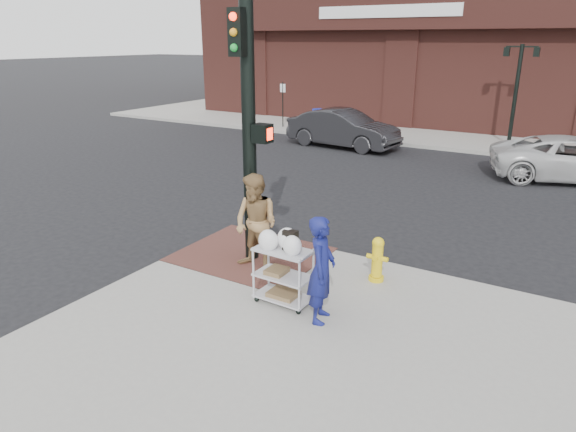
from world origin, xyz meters
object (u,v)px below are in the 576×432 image
Objects in this scene: sedan_dark at (343,129)px; fire_hydrant at (377,259)px; utility_cart at (283,271)px; lamp_post at (517,84)px; minivan_white at (575,159)px; woman_blue at (322,270)px; traffic_signal_pole at (249,125)px; pedestrian_tan at (256,223)px.

sedan_dark reaches higher than fire_hydrant.
fire_hydrant is (1.02, 1.60, -0.16)m from utility_cart.
lamp_post is 0.79× the size of minivan_white.
sedan_dark is at bearing 8.53° from woman_blue.
woman_blue is at bearing 148.53° from minivan_white.
sedan_dark is at bearing 118.00° from fire_hydrant.
lamp_post is at bearing 86.65° from utility_cart.
utility_cart is (1.51, -1.26, -2.09)m from traffic_signal_pole.
sedan_dark is at bearing 111.24° from utility_cart.
pedestrian_tan is 2.22× the size of fire_hydrant.
utility_cart is (1.13, -0.87, -0.34)m from pedestrian_tan.
sedan_dark is at bearing -150.46° from lamp_post.
minivan_white is (8.67, -1.07, -0.08)m from sedan_dark.
lamp_post is 15.03m from fire_hydrant.
utility_cart is 1.90m from fire_hydrant.
utility_cart is (-0.96, -16.49, -1.88)m from lamp_post.
lamp_post is at bearing 88.96° from pedestrian_tan.
pedestrian_tan is at bearing -161.20° from fire_hydrant.
sedan_dark is at bearing 64.50° from minivan_white.
traffic_signal_pole is 1.83m from pedestrian_tan.
traffic_signal_pole is at bearing -157.19° from sedan_dark.
lamp_post is 16.62m from utility_cart.
lamp_post reaches higher than pedestrian_tan.
lamp_post is 15.43m from traffic_signal_pole.
sedan_dark is 5.64× the size of fire_hydrant.
minivan_white reaches higher than fire_hydrant.
lamp_post is at bearing 80.76° from traffic_signal_pole.
minivan_white is at bearing 64.58° from traffic_signal_pole.
woman_blue is (-0.18, -16.64, -1.61)m from lamp_post.
minivan_white is at bearing -59.71° from lamp_post.
utility_cart is 1.54× the size of fire_hydrant.
traffic_signal_pole reaches higher than woman_blue.
utility_cart is at bearing -152.76° from sedan_dark.
woman_blue is 1.82m from fire_hydrant.
minivan_white is (2.81, 12.15, -0.31)m from woman_blue.
lamp_post is 4.74× the size of fire_hydrant.
woman_blue is (2.29, -1.41, -1.82)m from traffic_signal_pole.
fire_hydrant is at bearing 25.39° from pedestrian_tan.
fire_hydrant is at bearing -146.00° from sedan_dark.
utility_cart is (5.08, -13.07, -0.04)m from sedan_dark.
pedestrian_tan is at bearing 142.33° from utility_cart.
sedan_dark is at bearing 114.54° from pedestrian_tan.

